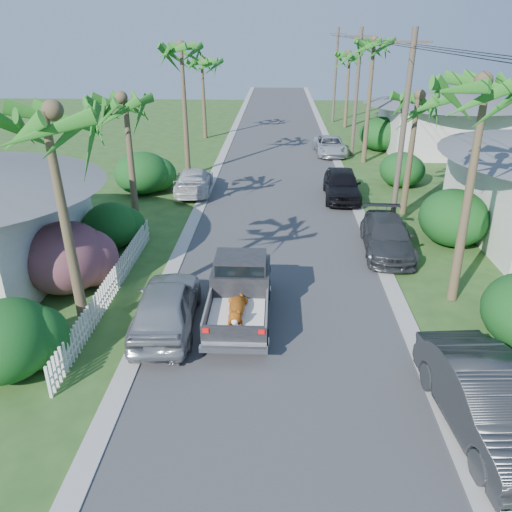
{
  "coord_description": "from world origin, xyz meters",
  "views": [
    {
      "loc": [
        -0.12,
        -10.25,
        8.97
      ],
      "look_at": [
        -0.82,
        6.2,
        1.4
      ],
      "focal_mm": 35.0,
      "sensor_mm": 36.0,
      "label": 1
    }
  ],
  "objects_px": {
    "pickup_truck": "(240,288)",
    "parked_car_rd": "(330,146)",
    "palm_l_b": "(124,99)",
    "palm_r_b": "(418,96)",
    "palm_l_d": "(202,61)",
    "utility_pole_d": "(335,75)",
    "parked_car_rm": "(387,236)",
    "utility_pole_c": "(357,93)",
    "palm_r_a": "(489,83)",
    "palm_r_d": "(350,54)",
    "house_right_far": "(446,124)",
    "parked_car_lf": "(194,181)",
    "palm_l_a": "(47,112)",
    "palm_r_c": "(374,41)",
    "utility_pole_b": "(403,133)",
    "parked_car_rf": "(342,184)",
    "palm_l_c": "(181,46)",
    "parked_car_rn": "(488,402)",
    "parked_car_ln": "(166,306)"
  },
  "relations": [
    {
      "from": "palm_r_d",
      "to": "house_right_far",
      "type": "xyz_separation_m",
      "value": [
        6.5,
        -10.0,
        -4.62
      ]
    },
    {
      "from": "parked_car_rn",
      "to": "palm_l_c",
      "type": "distance_m",
      "value": 26.2
    },
    {
      "from": "palm_l_c",
      "to": "parked_car_rm",
      "type": "bearing_deg",
      "value": -48.31
    },
    {
      "from": "palm_r_b",
      "to": "utility_pole_d",
      "type": "height_order",
      "value": "utility_pole_d"
    },
    {
      "from": "palm_l_b",
      "to": "palm_r_c",
      "type": "height_order",
      "value": "palm_r_c"
    },
    {
      "from": "palm_l_d",
      "to": "utility_pole_d",
      "type": "height_order",
      "value": "utility_pole_d"
    },
    {
      "from": "palm_l_b",
      "to": "palm_r_b",
      "type": "xyz_separation_m",
      "value": [
        13.4,
        3.0,
        -0.2
      ]
    },
    {
      "from": "palm_r_a",
      "to": "parked_car_ln",
      "type": "bearing_deg",
      "value": -165.89
    },
    {
      "from": "palm_r_a",
      "to": "utility_pole_c",
      "type": "distance_m",
      "value": 22.19
    },
    {
      "from": "parked_car_rd",
      "to": "utility_pole_c",
      "type": "distance_m",
      "value": 4.27
    },
    {
      "from": "palm_r_c",
      "to": "palm_r_b",
      "type": "bearing_deg",
      "value": -87.92
    },
    {
      "from": "palm_r_c",
      "to": "utility_pole_d",
      "type": "xyz_separation_m",
      "value": [
        -0.6,
        17.0,
        -3.51
      ]
    },
    {
      "from": "pickup_truck",
      "to": "palm_l_b",
      "type": "bearing_deg",
      "value": 126.38
    },
    {
      "from": "palm_l_d",
      "to": "palm_r_a",
      "type": "height_order",
      "value": "palm_r_a"
    },
    {
      "from": "house_right_far",
      "to": "parked_car_lf",
      "type": "bearing_deg",
      "value": -146.66
    },
    {
      "from": "parked_car_ln",
      "to": "parked_car_lf",
      "type": "height_order",
      "value": "parked_car_ln"
    },
    {
      "from": "palm_r_b",
      "to": "palm_r_d",
      "type": "relative_size",
      "value": 0.9
    },
    {
      "from": "palm_l_c",
      "to": "parked_car_rd",
      "type": "bearing_deg",
      "value": 32.43
    },
    {
      "from": "palm_r_c",
      "to": "utility_pole_c",
      "type": "bearing_deg",
      "value": 106.7
    },
    {
      "from": "palm_l_b",
      "to": "house_right_far",
      "type": "distance_m",
      "value": 27.06
    },
    {
      "from": "parked_car_rn",
      "to": "parked_car_ln",
      "type": "height_order",
      "value": "parked_car_rn"
    },
    {
      "from": "palm_r_d",
      "to": "parked_car_ln",
      "type": "bearing_deg",
      "value": -105.47
    },
    {
      "from": "palm_l_a",
      "to": "palm_r_a",
      "type": "distance_m",
      "value": 12.86
    },
    {
      "from": "palm_r_b",
      "to": "utility_pole_d",
      "type": "distance_m",
      "value": 28.05
    },
    {
      "from": "parked_car_rd",
      "to": "utility_pole_d",
      "type": "xyz_separation_m",
      "value": [
        1.66,
        14.68,
        3.93
      ]
    },
    {
      "from": "pickup_truck",
      "to": "utility_pole_d",
      "type": "relative_size",
      "value": 0.57
    },
    {
      "from": "palm_l_b",
      "to": "palm_l_d",
      "type": "xyz_separation_m",
      "value": [
        0.3,
        22.0,
        0.29
      ]
    },
    {
      "from": "palm_l_c",
      "to": "palm_l_d",
      "type": "distance_m",
      "value": 12.1
    },
    {
      "from": "parked_car_rm",
      "to": "utility_pole_c",
      "type": "distance_m",
      "value": 18.47
    },
    {
      "from": "palm_r_a",
      "to": "parked_car_rd",
      "type": "bearing_deg",
      "value": 96.02
    },
    {
      "from": "palm_l_a",
      "to": "palm_r_c",
      "type": "relative_size",
      "value": 0.87
    },
    {
      "from": "palm_r_c",
      "to": "utility_pole_b",
      "type": "relative_size",
      "value": 1.04
    },
    {
      "from": "palm_l_b",
      "to": "utility_pole_d",
      "type": "height_order",
      "value": "utility_pole_d"
    },
    {
      "from": "house_right_far",
      "to": "utility_pole_b",
      "type": "height_order",
      "value": "utility_pole_b"
    },
    {
      "from": "palm_l_d",
      "to": "parked_car_rf",
      "type": "bearing_deg",
      "value": -58.68
    },
    {
      "from": "palm_l_c",
      "to": "palm_r_d",
      "type": "bearing_deg",
      "value": 55.22
    },
    {
      "from": "house_right_far",
      "to": "utility_pole_c",
      "type": "bearing_deg",
      "value": -164.88
    },
    {
      "from": "palm_r_d",
      "to": "utility_pole_d",
      "type": "bearing_deg",
      "value": 106.7
    },
    {
      "from": "palm_l_c",
      "to": "palm_r_b",
      "type": "xyz_separation_m",
      "value": [
        12.6,
        -7.0,
        -1.96
      ]
    },
    {
      "from": "parked_car_ln",
      "to": "parked_car_rd",
      "type": "bearing_deg",
      "value": -109.97
    },
    {
      "from": "house_right_far",
      "to": "utility_pole_c",
      "type": "height_order",
      "value": "utility_pole_c"
    },
    {
      "from": "palm_l_a",
      "to": "palm_r_c",
      "type": "xyz_separation_m",
      "value": [
        12.4,
        23.0,
        1.18
      ]
    },
    {
      "from": "palm_r_a",
      "to": "palm_r_d",
      "type": "distance_m",
      "value": 34.01
    },
    {
      "from": "pickup_truck",
      "to": "parked_car_rd",
      "type": "xyz_separation_m",
      "value": [
        5.21,
        23.83,
        -0.34
      ]
    },
    {
      "from": "pickup_truck",
      "to": "utility_pole_d",
      "type": "xyz_separation_m",
      "value": [
        6.87,
        38.51,
        3.59
      ]
    },
    {
      "from": "parked_car_rf",
      "to": "palm_r_c",
      "type": "bearing_deg",
      "value": 75.17
    },
    {
      "from": "parked_car_rm",
      "to": "parked_car_lf",
      "type": "height_order",
      "value": "parked_car_rm"
    },
    {
      "from": "parked_car_rd",
      "to": "utility_pole_b",
      "type": "height_order",
      "value": "utility_pole_b"
    },
    {
      "from": "pickup_truck",
      "to": "parked_car_lf",
      "type": "height_order",
      "value": "pickup_truck"
    },
    {
      "from": "parked_car_rn",
      "to": "utility_pole_d",
      "type": "relative_size",
      "value": 0.57
    }
  ]
}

